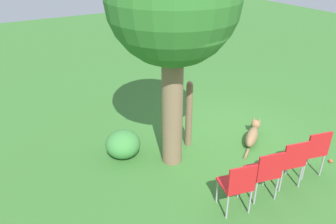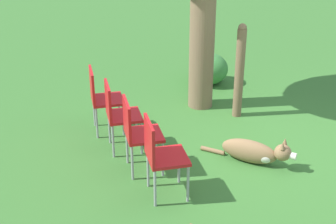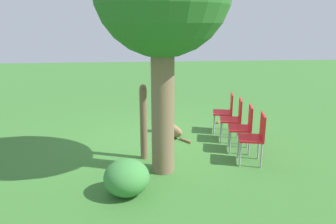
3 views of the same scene
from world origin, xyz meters
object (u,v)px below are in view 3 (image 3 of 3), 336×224
object	(u,v)px
red_chair_1	(234,117)
red_chair_2	(244,125)
red_chair_0	(226,110)
tennis_ball	(218,122)
dog	(168,129)
red_chair_3	(255,135)
fence_post	(144,122)

from	to	relation	value
red_chair_1	red_chair_2	size ratio (longest dim) A/B	1.00
red_chair_0	red_chair_2	distance (m)	1.16
red_chair_1	tennis_ball	xyz separation A→B (m)	(0.03, -1.26, -0.51)
dog	red_chair_1	bearing A→B (deg)	-146.54
dog	tennis_ball	world-z (taller)	dog
dog	red_chair_1	distance (m)	1.50
red_chair_1	tennis_ball	world-z (taller)	red_chair_1
red_chair_0	red_chair_3	distance (m)	1.74
red_chair_0	red_chair_2	bearing A→B (deg)	104.86
red_chair_2	tennis_ball	distance (m)	1.91
fence_post	red_chair_3	bearing A→B (deg)	168.07
red_chair_3	tennis_ball	size ratio (longest dim) A/B	13.51
dog	red_chair_1	world-z (taller)	red_chair_1
red_chair_0	tennis_ball	world-z (taller)	red_chair_0
fence_post	red_chair_2	distance (m)	1.96
dog	red_chair_1	xyz separation A→B (m)	(-1.36, 0.50, 0.38)
dog	fence_post	world-z (taller)	fence_post
red_chair_1	red_chair_3	size ratio (longest dim) A/B	1.00
red_chair_0	tennis_ball	distance (m)	0.85
red_chair_1	red_chair_3	distance (m)	1.16
fence_post	tennis_ball	xyz separation A→B (m)	(-1.90, -2.01, -0.68)
red_chair_0	red_chair_3	size ratio (longest dim) A/B	1.00
fence_post	red_chair_1	distance (m)	2.08
fence_post	red_chair_2	bearing A→B (deg)	-175.14
red_chair_3	tennis_ball	xyz separation A→B (m)	(0.06, -2.42, -0.51)
dog	red_chair_0	xyz separation A→B (m)	(-1.34, -0.09, 0.38)
fence_post	red_chair_0	bearing A→B (deg)	-145.23
fence_post	red_chair_1	world-z (taller)	fence_post
red_chair_0	red_chair_3	xyz separation A→B (m)	(-0.05, 1.74, 0.00)
tennis_ball	red_chair_3	bearing A→B (deg)	91.52
tennis_ball	red_chair_2	bearing A→B (deg)	91.44
tennis_ball	red_chair_0	bearing A→B (deg)	90.92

